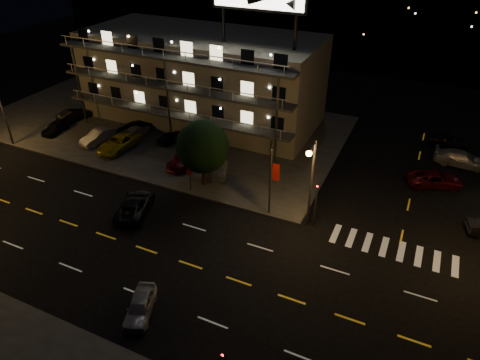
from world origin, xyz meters
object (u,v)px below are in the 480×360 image
at_px(tree, 202,148).
at_px(lot_car_4, 219,168).
at_px(lot_car_2, 119,143).
at_px(road_car_east, 140,306).
at_px(road_car_west, 135,205).
at_px(lot_car_7, 136,131).

bearing_deg(tree, lot_car_4, 74.97).
distance_m(lot_car_2, lot_car_4, 12.41).
xyz_separation_m(tree, road_car_east, (3.76, -15.44, -3.34)).
xyz_separation_m(lot_car_4, road_car_west, (-3.93, -8.54, -0.05)).
relative_size(lot_car_4, lot_car_7, 0.87).
bearing_deg(lot_car_4, road_car_west, -137.49).
xyz_separation_m(tree, road_car_west, (-3.35, -6.41, -3.25)).
height_order(lot_car_2, lot_car_4, lot_car_2).
distance_m(lot_car_4, road_car_west, 9.40).
height_order(lot_car_4, road_car_west, road_car_west).
bearing_deg(lot_car_7, lot_car_4, 165.09).
bearing_deg(lot_car_2, road_car_east, -45.80).
xyz_separation_m(lot_car_2, road_car_east, (15.60, -17.68, -0.24)).
xyz_separation_m(lot_car_2, lot_car_7, (-0.15, 3.31, -0.12)).
xyz_separation_m(lot_car_4, road_car_east, (3.19, -17.57, -0.14)).
bearing_deg(road_car_east, lot_car_2, 110.61).
xyz_separation_m(tree, lot_car_4, (0.57, 2.13, -3.20)).
bearing_deg(road_car_west, lot_car_2, -64.74).
height_order(tree, lot_car_2, tree).
bearing_deg(lot_car_4, tree, -127.84).
bearing_deg(lot_car_2, tree, -7.93).
bearing_deg(lot_car_7, road_car_east, 127.21).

